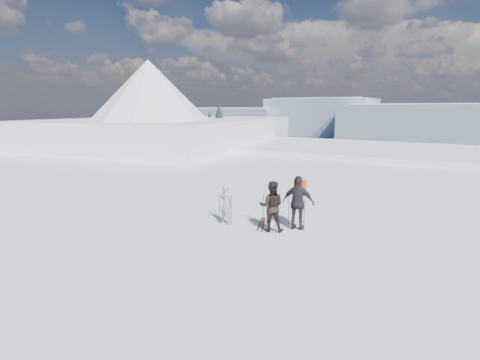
# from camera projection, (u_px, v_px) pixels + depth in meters

# --- Properties ---
(lake_basin) EXTENTS (820.00, 820.00, 71.62)m
(lake_basin) POSITION_uv_depth(u_px,v_px,m) (396.00, 219.00, 37.26)
(lake_basin) COLOR white
(lake_basin) RESTS_ON ground
(near_ridge) EXTENTS (31.37, 35.68, 25.62)m
(near_ridge) POSITION_uv_depth(u_px,v_px,m) (183.00, 168.00, 49.63)
(near_ridge) COLOR white
(near_ridge) RESTS_ON ground
(skier_grey) EXTENTS (0.61, 0.44, 1.55)m
(skier_grey) POSITION_uv_depth(u_px,v_px,m) (226.00, 204.00, 14.17)
(skier_grey) COLOR #959CA2
(skier_grey) RESTS_ON ground
(skier_dark) EXTENTS (1.09, 0.99, 1.83)m
(skier_dark) POSITION_uv_depth(u_px,v_px,m) (272.00, 206.00, 13.30)
(skier_dark) COLOR black
(skier_dark) RESTS_ON ground
(skier_pack) EXTENTS (1.23, 0.67, 1.98)m
(skier_pack) POSITION_uv_depth(u_px,v_px,m) (298.00, 203.00, 13.47)
(skier_pack) COLOR black
(skier_pack) RESTS_ON ground
(backpack) EXTENTS (0.46, 0.30, 0.56)m
(backpack) POSITION_uv_depth(u_px,v_px,m) (301.00, 167.00, 13.45)
(backpack) COLOR #DD5214
(backpack) RESTS_ON skier_pack
(ski_poles) EXTENTS (3.10, 0.89, 1.33)m
(ski_poles) POSITION_uv_depth(u_px,v_px,m) (263.00, 213.00, 13.64)
(ski_poles) COLOR black
(ski_poles) RESTS_ON ground
(skis_loose) EXTENTS (0.87, 1.62, 0.03)m
(skis_loose) POSITION_uv_depth(u_px,v_px,m) (262.00, 224.00, 14.23)
(skis_loose) COLOR black
(skis_loose) RESTS_ON ground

